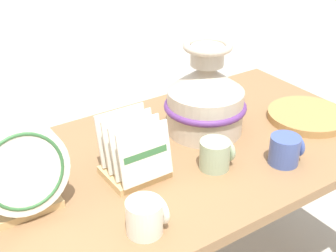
% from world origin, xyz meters
% --- Properties ---
extents(display_table, '(1.52, 0.78, 0.67)m').
position_xyz_m(display_table, '(0.00, 0.00, 0.60)').
color(display_table, olive).
rests_on(display_table, ground_plane).
extents(ceramic_vase, '(0.29, 0.29, 0.32)m').
position_xyz_m(ceramic_vase, '(0.20, 0.07, 0.80)').
color(ceramic_vase, beige).
rests_on(ceramic_vase, display_table).
extents(dish_rack_round_plates, '(0.24, 0.18, 0.26)m').
position_xyz_m(dish_rack_round_plates, '(-0.47, 0.01, 0.78)').
color(dish_rack_round_plates, tan).
rests_on(dish_rack_round_plates, display_table).
extents(dish_rack_square_plates, '(0.18, 0.17, 0.19)m').
position_xyz_m(dish_rack_square_plates, '(-0.14, -0.03, 0.73)').
color(dish_rack_square_plates, tan).
rests_on(dish_rack_square_plates, display_table).
extents(wicker_charger_stack, '(0.29, 0.29, 0.03)m').
position_xyz_m(wicker_charger_stack, '(0.57, -0.08, 0.68)').
color(wicker_charger_stack, '#AD7F47').
rests_on(wicker_charger_stack, display_table).
extents(mug_sage_glaze, '(0.10, 0.09, 0.09)m').
position_xyz_m(mug_sage_glaze, '(0.09, -0.13, 0.71)').
color(mug_sage_glaze, '#9EB28E').
rests_on(mug_sage_glaze, display_table).
extents(mug_cream_glaze, '(0.10, 0.09, 0.09)m').
position_xyz_m(mug_cream_glaze, '(-0.24, -0.26, 0.71)').
color(mug_cream_glaze, silver).
rests_on(mug_cream_glaze, display_table).
extents(mug_cobalt_glaze, '(0.10, 0.09, 0.09)m').
position_xyz_m(mug_cobalt_glaze, '(0.28, -0.23, 0.71)').
color(mug_cobalt_glaze, '#42569E').
rests_on(mug_cobalt_glaze, display_table).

